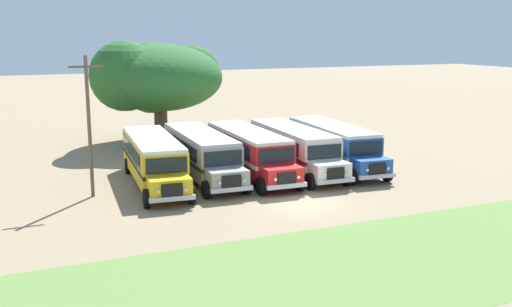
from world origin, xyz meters
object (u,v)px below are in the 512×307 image
parked_bus_slot_0 (154,158)px  parked_bus_slot_3 (294,147)px  broad_shade_tree (156,77)px  utility_pole (89,123)px  parked_bus_slot_2 (249,150)px  parked_bus_slot_4 (334,143)px  parked_bus_slot_1 (202,152)px

parked_bus_slot_0 → parked_bus_slot_3: size_ratio=1.01×
broad_shade_tree → parked_bus_slot_3: bearing=-68.0°
utility_pole → parked_bus_slot_3: bearing=5.1°
parked_bus_slot_2 → parked_bus_slot_4: same height
parked_bus_slot_1 → broad_shade_tree: size_ratio=0.97×
parked_bus_slot_1 → utility_pole: utility_pole is taller
parked_bus_slot_0 → utility_pole: 4.80m
broad_shade_tree → utility_pole: bearing=-117.0°
broad_shade_tree → utility_pole: 16.81m
parked_bus_slot_3 → parked_bus_slot_4: (3.01, -0.02, 0.00)m
parked_bus_slot_0 → parked_bus_slot_4: bearing=94.3°
parked_bus_slot_3 → parked_bus_slot_1: bearing=-93.4°
parked_bus_slot_4 → broad_shade_tree: bearing=-143.6°
parked_bus_slot_0 → parked_bus_slot_1: same height
broad_shade_tree → utility_pole: broad_shade_tree is taller
parked_bus_slot_0 → parked_bus_slot_1: 3.22m
parked_bus_slot_2 → utility_pole: size_ratio=1.40×
parked_bus_slot_1 → utility_pole: bearing=-72.7°
parked_bus_slot_0 → parked_bus_slot_2: bearing=94.7°
parked_bus_slot_0 → parked_bus_slot_4: 12.35m
parked_bus_slot_1 → broad_shade_tree: broad_shade_tree is taller
parked_bus_slot_3 → utility_pole: utility_pole is taller
parked_bus_slot_1 → parked_bus_slot_2: (3.01, -0.55, 0.00)m
parked_bus_slot_1 → parked_bus_slot_3: bearing=86.3°
parked_bus_slot_3 → utility_pole: bearing=-82.0°
parked_bus_slot_3 → utility_pole: (-13.17, -1.18, 2.55)m
parked_bus_slot_0 → broad_shade_tree: broad_shade_tree is taller
parked_bus_slot_1 → parked_bus_slot_3: same height
parked_bus_slot_3 → parked_bus_slot_2: bearing=-89.3°
parked_bus_slot_4 → utility_pole: (-16.18, -1.16, 2.55)m
parked_bus_slot_0 → utility_pole: size_ratio=1.41×
utility_pole → parked_bus_slot_4: bearing=4.1°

